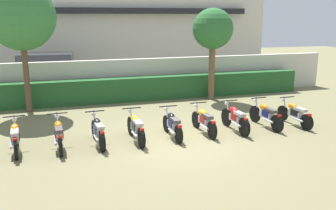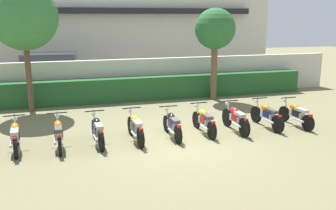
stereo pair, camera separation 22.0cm
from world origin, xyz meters
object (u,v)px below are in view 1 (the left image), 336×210
motorcycle_in_row_6 (235,118)px  motorcycle_in_row_5 (204,120)px  motorcycle_in_row_0 (15,137)px  tree_far_side (213,30)px  motorcycle_in_row_7 (266,114)px  motorcycle_in_row_8 (295,113)px  parked_car (50,71)px  motorcycle_in_row_2 (98,131)px  motorcycle_in_row_4 (172,124)px  motorcycle_in_row_1 (59,134)px  tree_near_inspector (21,17)px  motorcycle_in_row_3 (136,127)px

motorcycle_in_row_6 → motorcycle_in_row_5: bearing=83.7°
motorcycle_in_row_0 → tree_far_side: bearing=-63.8°
tree_far_side → motorcycle_in_row_7: 5.45m
motorcycle_in_row_5 → motorcycle_in_row_8: bearing=-93.3°
parked_car → motorcycle_in_row_2: parked_car is taller
parked_car → motorcycle_in_row_0: (-0.97, -9.53, -0.49)m
motorcycle_in_row_8 → motorcycle_in_row_4: bearing=87.1°
tree_far_side → motorcycle_in_row_4: 6.56m
motorcycle_in_row_4 → motorcycle_in_row_6: bearing=-90.2°
motorcycle_in_row_6 → tree_far_side: bearing=-15.3°
motorcycle_in_row_4 → motorcycle_in_row_1: bearing=89.3°
tree_near_inspector → motorcycle_in_row_4: bearing=-46.8°
motorcycle_in_row_1 → tree_far_side: bearing=-56.7°
tree_near_inspector → motorcycle_in_row_2: bearing=-65.7°
tree_near_inspector → motorcycle_in_row_7: bearing=-30.5°
parked_car → motorcycle_in_row_4: size_ratio=2.62×
motorcycle_in_row_1 → motorcycle_in_row_8: 8.01m
motorcycle_in_row_0 → motorcycle_in_row_3: motorcycle_in_row_0 is taller
motorcycle_in_row_1 → motorcycle_in_row_4: 3.47m
parked_car → tree_far_side: (7.15, -4.74, 2.23)m
parked_car → tree_far_side: size_ratio=1.13×
tree_near_inspector → motorcycle_in_row_8: 10.80m
motorcycle_in_row_3 → motorcycle_in_row_4: motorcycle_in_row_3 is taller
motorcycle_in_row_5 → motorcycle_in_row_8: (3.41, -0.11, -0.00)m
motorcycle_in_row_2 → motorcycle_in_row_5: bearing=-91.7°
motorcycle_in_row_1 → motorcycle_in_row_3: motorcycle_in_row_3 is taller
tree_near_inspector → motorcycle_in_row_1: 5.94m
motorcycle_in_row_2 → tree_far_side: bearing=-53.9°
tree_far_side → motorcycle_in_row_1: 8.89m
motorcycle_in_row_0 → motorcycle_in_row_6: (6.86, -0.05, 0.00)m
tree_near_inspector → motorcycle_in_row_5: size_ratio=2.72×
motorcycle_in_row_0 → motorcycle_in_row_5: (5.78, 0.05, -0.01)m
tree_near_inspector → motorcycle_in_row_3: bearing=-55.4°
parked_car → motorcycle_in_row_4: (3.68, -9.59, -0.50)m
tree_near_inspector → parked_car: bearing=79.9°
motorcycle_in_row_3 → motorcycle_in_row_7: motorcycle_in_row_3 is taller
motorcycle_in_row_2 → motorcycle_in_row_6: (4.56, 0.03, 0.01)m
motorcycle_in_row_7 → motorcycle_in_row_3: bearing=88.5°
motorcycle_in_row_3 → motorcycle_in_row_8: 5.73m
motorcycle_in_row_6 → tree_near_inspector: bearing=53.7°
motorcycle_in_row_4 → motorcycle_in_row_5: bearing=-84.6°
motorcycle_in_row_2 → motorcycle_in_row_0: bearing=84.1°
tree_near_inspector → motorcycle_in_row_0: bearing=-91.4°
motorcycle_in_row_0 → motorcycle_in_row_4: motorcycle_in_row_0 is taller
motorcycle_in_row_2 → parked_car: bearing=4.0°
motorcycle_in_row_1 → motorcycle_in_row_8: bearing=-91.7°
tree_near_inspector → motorcycle_in_row_6: tree_near_inspector is taller
motorcycle_in_row_4 → motorcycle_in_row_8: same height
tree_far_side → motorcycle_in_row_4: bearing=-125.6°
parked_car → motorcycle_in_row_0: size_ratio=2.58×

